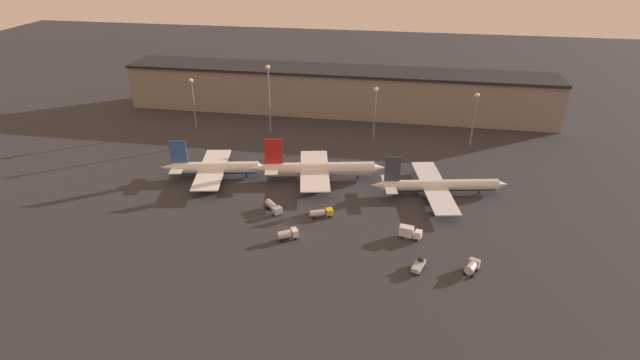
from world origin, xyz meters
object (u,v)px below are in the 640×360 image
service_vehicle_0 (419,266)px  service_vehicle_3 (472,267)px  service_vehicle_1 (321,213)px  service_vehicle_5 (409,232)px  service_vehicle_4 (273,207)px  airplane_2 (438,186)px  airplane_1 (318,169)px  service_vehicle_2 (288,234)px  airplane_0 (215,168)px

service_vehicle_0 → service_vehicle_3: bearing=-65.7°
service_vehicle_1 → service_vehicle_5: (25.69, -6.75, 0.40)m
service_vehicle_4 → airplane_2: bearing=68.5°
service_vehicle_0 → service_vehicle_4: size_ratio=0.85×
airplane_2 → service_vehicle_4: size_ratio=6.54×
airplane_2 → service_vehicle_1: (-34.23, -20.24, -1.63)m
airplane_2 → service_vehicle_5: (-8.53, -26.99, -1.23)m
airplane_1 → service_vehicle_2: size_ratio=7.58×
airplane_0 → airplane_1: airplane_1 is taller
service_vehicle_4 → service_vehicle_0: bearing=20.3°
airplane_2 → service_vehicle_4: 52.72m
service_vehicle_0 → service_vehicle_1: service_vehicle_0 is taller
service_vehicle_0 → service_vehicle_4: 47.99m
service_vehicle_1 → airplane_1: bearing=79.1°
service_vehicle_1 → service_vehicle_2: bearing=-141.5°
service_vehicle_3 → service_vehicle_4: service_vehicle_3 is taller
airplane_2 → service_vehicle_3: (6.88, -39.80, -1.44)m
service_vehicle_1 → service_vehicle_0: bearing=-59.2°
airplane_0 → service_vehicle_5: size_ratio=5.74×
airplane_0 → airplane_1: size_ratio=0.82×
airplane_1 → service_vehicle_2: (-1.99, -37.20, -2.14)m
service_vehicle_0 → service_vehicle_5: size_ratio=0.90×
service_vehicle_4 → service_vehicle_2: bearing=-14.3°
airplane_1 → service_vehicle_1: bearing=-89.4°
service_vehicle_0 → service_vehicle_2: (-35.28, 7.63, 0.45)m
service_vehicle_4 → service_vehicle_1: bearing=43.8°
service_vehicle_0 → airplane_1: bearing=55.9°
airplane_0 → airplane_1: bearing=-3.7°
service_vehicle_2 → service_vehicle_5: 33.42m
service_vehicle_2 → service_vehicle_0: bearing=-42.9°
airplane_1 → service_vehicle_0: size_ratio=7.84×
service_vehicle_1 → service_vehicle_5: service_vehicle_5 is taller
airplane_0 → service_vehicle_5: bearing=-33.1°
airplane_2 → service_vehicle_2: 53.12m
airplane_1 → service_vehicle_3: size_ratio=8.39×
airplane_1 → service_vehicle_1: airplane_1 is taller
airplane_0 → airplane_2: size_ratio=0.84×
airplane_1 → service_vehicle_5: (30.82, -30.88, -1.90)m
airplane_0 → service_vehicle_1: airplane_0 is taller
service_vehicle_0 → service_vehicle_5: bearing=29.3°
service_vehicle_0 → service_vehicle_3: service_vehicle_3 is taller
service_vehicle_0 → service_vehicle_1: bearing=73.0°
service_vehicle_1 → service_vehicle_2: size_ratio=1.20×
service_vehicle_3 → service_vehicle_4: bearing=96.1°
service_vehicle_2 → service_vehicle_1: bearing=30.8°
airplane_1 → airplane_2: 39.55m
service_vehicle_3 → service_vehicle_5: size_ratio=0.84×
service_vehicle_2 → service_vehicle_5: size_ratio=0.93×
service_vehicle_0 → service_vehicle_1: (-28.15, 20.70, 0.29)m
airplane_0 → airplane_2: bearing=-10.8°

